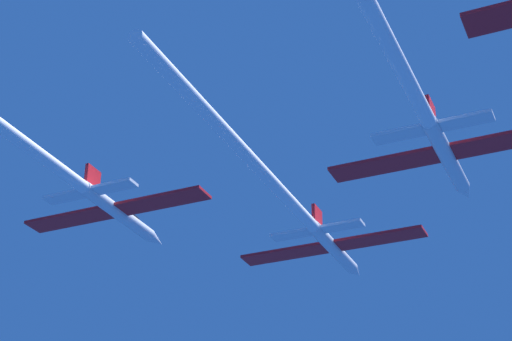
{
  "coord_description": "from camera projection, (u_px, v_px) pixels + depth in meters",
  "views": [
    {
      "loc": [
        27.06,
        -79.68,
        -35.24
      ],
      "look_at": [
        0.06,
        -18.57,
        0.07
      ],
      "focal_mm": 61.85,
      "sensor_mm": 36.0,
      "label": 1
    }
  ],
  "objects": [
    {
      "name": "jet_lead",
      "position": [
        292.0,
        203.0,
        80.91
      ],
      "size": [
        19.35,
        48.14,
        3.2
      ],
      "color": "white"
    },
    {
      "name": "jet_right_wing",
      "position": [
        403.0,
        71.0,
        61.24
      ],
      "size": [
        19.35,
        52.17,
        3.2
      ],
      "color": "white"
    },
    {
      "name": "jet_left_wing",
      "position": [
        36.0,
        152.0,
        74.21
      ],
      "size": [
        19.35,
        51.47,
        3.2
      ],
      "color": "white"
    }
  ]
}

